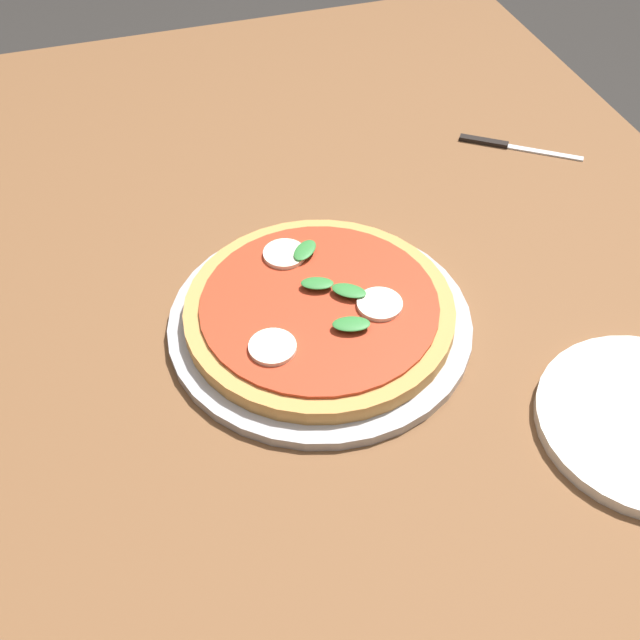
{
  "coord_description": "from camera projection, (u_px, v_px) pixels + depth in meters",
  "views": [
    {
      "loc": [
        -0.52,
        0.24,
        1.33
      ],
      "look_at": [
        0.04,
        0.06,
        0.72
      ],
      "focal_mm": 44.36,
      "sensor_mm": 36.0,
      "label": 1
    }
  ],
  "objects": [
    {
      "name": "knife",
      "position": [
        505.0,
        145.0,
        1.09
      ],
      "size": [
        0.11,
        0.14,
        0.01
      ],
      "color": "black",
      "rests_on": "dining_table"
    },
    {
      "name": "dining_table",
      "position": [
        379.0,
        389.0,
        0.9
      ],
      "size": [
        1.55,
        0.98,
        0.71
      ],
      "color": "brown",
      "rests_on": "ground_plane"
    },
    {
      "name": "serving_tray",
      "position": [
        320.0,
        323.0,
        0.85
      ],
      "size": [
        0.33,
        0.33,
        0.01
      ],
      "primitive_type": "cylinder",
      "color": "#B2B2B7",
      "rests_on": "dining_table"
    },
    {
      "name": "pizza",
      "position": [
        319.0,
        310.0,
        0.84
      ],
      "size": [
        0.29,
        0.29,
        0.03
      ],
      "color": "tan",
      "rests_on": "serving_tray"
    },
    {
      "name": "ground_plane",
      "position": [
        359.0,
        620.0,
        1.35
      ],
      "size": [
        6.0,
        6.0,
        0.0
      ],
      "primitive_type": "plane",
      "color": "#2D2B28"
    }
  ]
}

